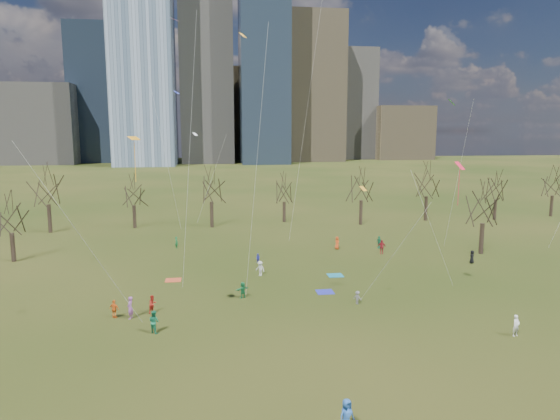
{
  "coord_description": "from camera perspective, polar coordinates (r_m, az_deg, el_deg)",
  "views": [
    {
      "loc": [
        -6.97,
        -38.27,
        15.06
      ],
      "look_at": [
        0.0,
        12.0,
        7.0
      ],
      "focal_mm": 32.0,
      "sensor_mm": 36.0,
      "label": 1
    }
  ],
  "objects": [
    {
      "name": "person_4",
      "position": [
        43.42,
        -18.41,
        -10.69
      ],
      "size": [
        0.96,
        0.72,
        1.51
      ],
      "primitive_type": "imported",
      "rotation": [
        0.0,
        0.0,
        2.69
      ],
      "color": "orange",
      "rests_on": "ground"
    },
    {
      "name": "person_14",
      "position": [
        39.59,
        -14.2,
        -12.27
      ],
      "size": [
        1.07,
        1.06,
        1.74
      ],
      "primitive_type": "imported",
      "rotation": [
        0.0,
        0.0,
        2.41
      ],
      "color": "#19724C",
      "rests_on": "ground"
    },
    {
      "name": "person_3",
      "position": [
        44.95,
        8.84,
        -9.86
      ],
      "size": [
        0.85,
        0.87,
        1.19
      ],
      "primitive_type": "imported",
      "rotation": [
        0.0,
        0.0,
        2.32
      ],
      "color": "slate",
      "rests_on": "ground"
    },
    {
      "name": "person_10",
      "position": [
        63.11,
        11.54,
        -4.15
      ],
      "size": [
        1.1,
        0.65,
        1.76
      ],
      "primitive_type": "imported",
      "rotation": [
        0.0,
        0.0,
        6.06
      ],
      "color": "maroon",
      "rests_on": "ground"
    },
    {
      "name": "blanket_crimson",
      "position": [
        52.5,
        -12.1,
        -7.83
      ],
      "size": [
        1.6,
        1.5,
        0.03
      ],
      "primitive_type": "cube",
      "color": "#BC4525",
      "rests_on": "ground"
    },
    {
      "name": "ground",
      "position": [
        41.72,
        2.32,
        -12.15
      ],
      "size": [
        500.0,
        500.0,
        0.0
      ],
      "primitive_type": "plane",
      "color": "black",
      "rests_on": "ground"
    },
    {
      "name": "person_16",
      "position": [
        66.08,
        11.25,
        -3.62
      ],
      "size": [
        0.72,
        1.01,
        1.6
      ],
      "primitive_type": "imported",
      "rotation": [
        0.0,
        0.0,
        5.11
      ],
      "color": "#19724C",
      "rests_on": "ground"
    },
    {
      "name": "blanket_navy",
      "position": [
        47.95,
        5.16,
        -9.3
      ],
      "size": [
        1.6,
        1.5,
        0.03
      ],
      "primitive_type": "cube",
      "color": "#232AA4",
      "rests_on": "ground"
    },
    {
      "name": "bare_tree_row",
      "position": [
        76.34,
        -2.67,
        2.29
      ],
      "size": [
        113.04,
        29.8,
        9.5
      ],
      "color": "black",
      "rests_on": "ground"
    },
    {
      "name": "person_9",
      "position": [
        52.74,
        -2.29,
        -6.68
      ],
      "size": [
        1.16,
        1.1,
        1.58
      ],
      "primitive_type": "imported",
      "rotation": [
        0.0,
        0.0,
        5.59
      ],
      "color": "silver",
      "rests_on": "ground"
    },
    {
      "name": "person_13",
      "position": [
        66.15,
        -11.74,
        -3.65
      ],
      "size": [
        0.56,
        0.65,
        1.52
      ],
      "primitive_type": "imported",
      "rotation": [
        0.0,
        0.0,
        1.99
      ],
      "color": "#166732",
      "rests_on": "ground"
    },
    {
      "name": "person_7",
      "position": [
        42.84,
        -16.75,
        -10.64
      ],
      "size": [
        0.58,
        0.75,
        1.85
      ],
      "primitive_type": "imported",
      "rotation": [
        0.0,
        0.0,
        4.5
      ],
      "color": "#9E53A7",
      "rests_on": "ground"
    },
    {
      "name": "downtown_skyline",
      "position": [
        250.11,
        -7.05,
        14.45
      ],
      "size": [
        212.5,
        78.0,
        118.0
      ],
      "color": "slate",
      "rests_on": "ground"
    },
    {
      "name": "kites_airborne",
      "position": [
        49.27,
        3.45,
        7.21
      ],
      "size": [
        70.39,
        48.33,
        34.46
      ],
      "color": "orange",
      "rests_on": "ground"
    },
    {
      "name": "blanket_teal",
      "position": [
        53.3,
        6.33,
        -7.43
      ],
      "size": [
        1.6,
        1.5,
        0.03
      ],
      "primitive_type": "cube",
      "color": "#176C8C",
      "rests_on": "ground"
    },
    {
      "name": "person_5",
      "position": [
        46.1,
        -4.28,
        -9.1
      ],
      "size": [
        1.42,
        1.06,
        1.49
      ],
      "primitive_type": "imported",
      "rotation": [
        0.0,
        0.0,
        3.66
      ],
      "color": "#1B7942",
      "rests_on": "ground"
    },
    {
      "name": "person_0",
      "position": [
        27.42,
        7.61,
        -22.24
      ],
      "size": [
        1.0,
        0.85,
        1.74
      ],
      "primitive_type": "imported",
      "rotation": [
        0.0,
        0.0,
        0.42
      ],
      "color": "#2758AB",
      "rests_on": "ground"
    },
    {
      "name": "person_6",
      "position": [
        61.62,
        21.1,
        -5.02
      ],
      "size": [
        0.75,
        0.87,
        1.52
      ],
      "primitive_type": "imported",
      "rotation": [
        0.0,
        0.0,
        4.28
      ],
      "color": "black",
      "rests_on": "ground"
    },
    {
      "name": "person_2",
      "position": [
        43.62,
        -14.34,
        -10.39
      ],
      "size": [
        0.93,
        0.95,
        1.55
      ],
      "primitive_type": "imported",
      "rotation": [
        0.0,
        0.0,
        0.88
      ],
      "color": "#AD2118",
      "rests_on": "ground"
    },
    {
      "name": "person_12",
      "position": [
        64.68,
        6.52,
        -3.75
      ],
      "size": [
        0.68,
        0.89,
        1.64
      ],
      "primitive_type": "imported",
      "rotation": [
        0.0,
        0.0,
        1.78
      ],
      "color": "#D54617",
      "rests_on": "ground"
    },
    {
      "name": "person_1",
      "position": [
        41.75,
        25.37,
        -11.84
      ],
      "size": [
        0.68,
        0.56,
        1.62
      ],
      "primitive_type": "imported",
      "rotation": [
        0.0,
        0.0,
        0.32
      ],
      "color": "silver",
      "rests_on": "ground"
    },
    {
      "name": "person_8",
      "position": [
        57.86,
        -2.53,
        -5.52
      ],
      "size": [
        0.65,
        0.65,
        1.07
      ],
      "primitive_type": "imported",
      "rotation": [
        0.0,
        0.0,
        5.51
      ],
      "color": "#282CB1",
      "rests_on": "ground"
    }
  ]
}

